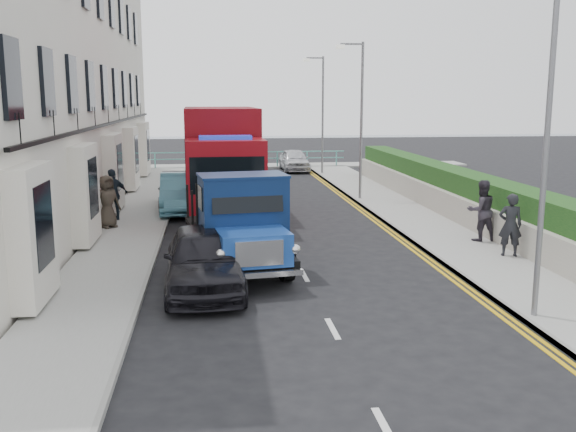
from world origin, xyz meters
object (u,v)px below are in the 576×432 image
object	(u,v)px
parked_car_front	(204,259)
lamp_mid	(359,112)
bedford_lorry	(242,229)
red_lorry	(222,159)
lamp_near	(542,129)
pedestrian_east_near	(510,225)
lamp_far	(321,108)

from	to	relation	value
parked_car_front	lamp_mid	bearing A→B (deg)	60.66
bedford_lorry	red_lorry	bearing A→B (deg)	84.48
bedford_lorry	red_lorry	world-z (taller)	red_lorry
lamp_near	pedestrian_east_near	world-z (taller)	lamp_near
lamp_near	red_lorry	bearing A→B (deg)	115.22
lamp_mid	lamp_near	bearing A→B (deg)	-90.00
lamp_mid	red_lorry	xyz separation A→B (m)	(-6.14, -2.97, -1.75)
red_lorry	pedestrian_east_near	xyz separation A→B (m)	(8.06, -8.08, -1.22)
bedford_lorry	parked_car_front	distance (m)	1.76
lamp_far	parked_car_front	distance (m)	24.19
lamp_near	bedford_lorry	world-z (taller)	lamp_near
bedford_lorry	lamp_near	bearing A→B (deg)	-45.04
lamp_near	lamp_far	distance (m)	26.00
red_lorry	lamp_mid	bearing A→B (deg)	24.46
lamp_near	lamp_far	bearing A→B (deg)	90.00
red_lorry	lamp_near	bearing A→B (deg)	-66.17
lamp_mid	pedestrian_east_near	xyz separation A→B (m)	(1.92, -11.05, -2.97)
lamp_far	pedestrian_east_near	size ratio (longest dim) A/B	3.85
lamp_mid	bedford_lorry	bearing A→B (deg)	-116.45
lamp_near	lamp_far	world-z (taller)	same
lamp_far	bedford_lorry	distance (m)	22.55
lamp_far	red_lorry	bearing A→B (deg)	-115.31
bedford_lorry	parked_car_front	bearing A→B (deg)	-133.71
bedford_lorry	pedestrian_east_near	xyz separation A→B (m)	(7.70, 0.57, -0.18)
parked_car_front	lamp_far	bearing A→B (deg)	71.77
red_lorry	pedestrian_east_near	bearing A→B (deg)	-46.46
lamp_mid	pedestrian_east_near	bearing A→B (deg)	-80.13
bedford_lorry	lamp_mid	bearing A→B (deg)	55.68
parked_car_front	lamp_near	bearing A→B (deg)	-25.68
lamp_far	red_lorry	size ratio (longest dim) A/B	0.86
lamp_far	pedestrian_east_near	distance (m)	21.35
lamp_mid	lamp_far	size ratio (longest dim) A/B	1.00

